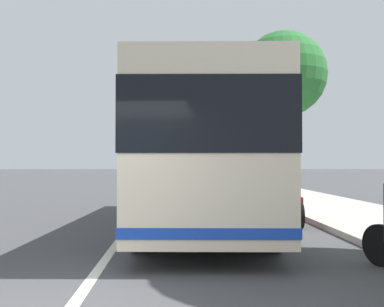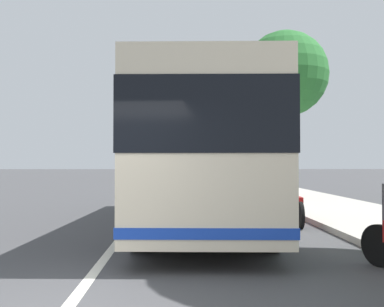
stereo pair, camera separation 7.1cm
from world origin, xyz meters
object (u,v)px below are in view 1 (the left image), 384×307
motorcycle_mid_row (293,206)px  car_behind_bus (179,170)px  car_ahead_same_lane (140,172)px  roadside_tree_mid_block (284,75)px  coach_bus (203,151)px  utility_pole (273,123)px  car_side_street (148,171)px

motorcycle_mid_row → car_behind_bus: bearing=6.9°
car_ahead_same_lane → roadside_tree_mid_block: 25.54m
coach_bus → motorcycle_mid_row: size_ratio=4.61×
utility_pole → car_behind_bus: bearing=8.8°
car_behind_bus → roadside_tree_mid_block: roadside_tree_mid_block is taller
car_side_street → car_behind_bus: bearing=149.7°
car_behind_bus → coach_bus: bearing=-178.8°
car_behind_bus → roadside_tree_mid_block: bearing=-172.1°
coach_bus → car_side_street: size_ratio=2.32×
car_side_street → utility_pole: utility_pole is taller
utility_pole → coach_bus: bearing=159.8°
car_behind_bus → utility_pole: size_ratio=0.58×
motorcycle_mid_row → car_ahead_same_lane: size_ratio=0.54×
utility_pole → motorcycle_mid_row: bearing=169.8°
coach_bus → roadside_tree_mid_block: size_ratio=1.42×
car_side_street → coach_bus: bearing=6.7°
coach_bus → motorcycle_mid_row: bearing=-83.4°
coach_bus → car_side_street: (36.66, 3.56, -1.19)m
utility_pole → car_ahead_same_lane: bearing=23.8°
car_side_street → car_behind_bus: 6.57m
car_side_street → utility_pole: 25.82m
car_side_street → roadside_tree_mid_block: 30.10m
coach_bus → car_ahead_same_lane: size_ratio=2.48×
roadside_tree_mid_block → car_behind_bus: bearing=6.9°
car_side_street → roadside_tree_mid_block: size_ratio=0.61×
car_side_street → roadside_tree_mid_block: (-28.75, -7.58, 4.72)m
car_behind_bus → roadside_tree_mid_block: 34.92m
coach_bus → motorcycle_mid_row: coach_bus is taller
car_side_street → car_ahead_same_lane: bearing=-4.0°
coach_bus → motorcycle_mid_row: (0.15, -2.34, -1.40)m
car_ahead_same_lane → utility_pole: size_ratio=0.57×
motorcycle_mid_row → utility_pole: (12.18, -2.19, 3.23)m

